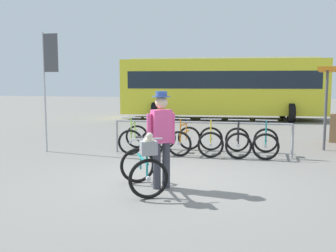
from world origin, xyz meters
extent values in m
plane|color=slate|center=(0.00, 0.00, 0.00)|extent=(80.00, 80.00, 0.00)
cylinder|color=#99999E|center=(-2.11, 2.74, 0.42)|extent=(0.06, 0.06, 0.85)
cylinder|color=#99999E|center=(2.44, 2.87, 0.42)|extent=(0.06, 0.06, 0.85)
cylinder|color=#99999E|center=(0.17, 2.81, 0.85)|extent=(4.55, 0.17, 0.05)
torus|color=black|center=(-1.77, 3.44, 0.33)|extent=(0.66, 0.17, 0.66)
cylinder|color=#B7B7BC|center=(-1.77, 3.44, 0.33)|extent=(0.09, 0.07, 0.08)
torus|color=black|center=(-1.62, 2.43, 0.33)|extent=(0.66, 0.17, 0.66)
cylinder|color=#B7B7BC|center=(-1.62, 2.43, 0.33)|extent=(0.09, 0.07, 0.08)
cube|color=#9ED14C|center=(-1.69, 2.93, 0.56)|extent=(0.17, 0.91, 0.04)
cube|color=#9ED14C|center=(-1.68, 2.89, 0.78)|extent=(0.13, 0.61, 0.04)
cylinder|color=#9ED14C|center=(-1.72, 3.12, 0.60)|extent=(0.03, 0.03, 0.55)
cube|color=black|center=(-1.72, 3.12, 0.88)|extent=(0.15, 0.26, 0.06)
cylinder|color=#9ED14C|center=(-1.63, 2.55, 0.65)|extent=(0.03, 0.03, 0.63)
cylinder|color=#B7B7BC|center=(-1.63, 2.55, 0.96)|extent=(0.52, 0.10, 0.03)
torus|color=black|center=(-0.95, 3.46, 0.33)|extent=(0.66, 0.14, 0.66)
cylinder|color=#B7B7BC|center=(-0.95, 3.46, 0.33)|extent=(0.08, 0.07, 0.08)
torus|color=black|center=(-1.03, 2.45, 0.33)|extent=(0.66, 0.14, 0.66)
cylinder|color=#B7B7BC|center=(-1.03, 2.45, 0.33)|extent=(0.08, 0.07, 0.08)
cube|color=silver|center=(-0.99, 2.95, 0.56)|extent=(0.11, 0.92, 0.04)
cube|color=silver|center=(-0.99, 2.90, 0.78)|extent=(0.08, 0.61, 0.04)
cylinder|color=silver|center=(-0.98, 3.14, 0.60)|extent=(0.03, 0.03, 0.55)
cube|color=black|center=(-0.98, 3.14, 0.88)|extent=(0.14, 0.25, 0.06)
cylinder|color=silver|center=(-1.02, 2.57, 0.65)|extent=(0.03, 0.03, 0.63)
cylinder|color=#B7B7BC|center=(-1.02, 2.57, 0.96)|extent=(0.52, 0.07, 0.03)
torus|color=black|center=(-0.25, 3.48, 0.33)|extent=(0.67, 0.15, 0.66)
cylinder|color=#B7B7BC|center=(-0.25, 3.48, 0.33)|extent=(0.08, 0.07, 0.08)
torus|color=black|center=(-0.33, 2.46, 0.33)|extent=(0.67, 0.15, 0.66)
cylinder|color=#B7B7BC|center=(-0.33, 2.46, 0.33)|extent=(0.08, 0.07, 0.08)
cube|color=orange|center=(-0.29, 2.97, 0.56)|extent=(0.11, 0.92, 0.04)
cube|color=orange|center=(-0.30, 2.92, 0.78)|extent=(0.08, 0.61, 0.04)
cylinder|color=orange|center=(-0.28, 3.16, 0.60)|extent=(0.03, 0.03, 0.55)
cube|color=black|center=(-0.28, 3.16, 0.88)|extent=(0.14, 0.25, 0.06)
cylinder|color=orange|center=(-0.32, 2.59, 0.65)|extent=(0.03, 0.03, 0.63)
cylinder|color=#B7B7BC|center=(-0.32, 2.59, 0.96)|extent=(0.52, 0.07, 0.03)
torus|color=black|center=(0.35, 3.50, 0.33)|extent=(0.67, 0.16, 0.66)
cylinder|color=#B7B7BC|center=(0.35, 3.50, 0.33)|extent=(0.09, 0.07, 0.08)
torus|color=black|center=(0.47, 2.49, 0.33)|extent=(0.67, 0.16, 0.66)
cylinder|color=#B7B7BC|center=(0.47, 2.49, 0.33)|extent=(0.09, 0.07, 0.08)
cube|color=yellow|center=(0.41, 2.99, 0.56)|extent=(0.14, 0.92, 0.04)
cube|color=yellow|center=(0.41, 2.94, 0.78)|extent=(0.11, 0.61, 0.04)
cylinder|color=yellow|center=(0.39, 3.17, 0.60)|extent=(0.03, 0.03, 0.55)
cube|color=black|center=(0.39, 3.17, 0.88)|extent=(0.15, 0.25, 0.06)
cylinder|color=yellow|center=(0.45, 2.61, 0.65)|extent=(0.03, 0.03, 0.63)
cylinder|color=#B7B7BC|center=(0.45, 2.61, 0.96)|extent=(0.52, 0.09, 0.03)
torus|color=black|center=(1.07, 3.52, 0.33)|extent=(0.66, 0.13, 0.66)
cylinder|color=#B7B7BC|center=(1.07, 3.52, 0.33)|extent=(0.08, 0.07, 0.08)
torus|color=black|center=(1.15, 2.50, 0.33)|extent=(0.66, 0.13, 0.66)
cylinder|color=#B7B7BC|center=(1.15, 2.50, 0.33)|extent=(0.08, 0.07, 0.08)
cube|color=black|center=(1.11, 3.01, 0.56)|extent=(0.11, 0.92, 0.04)
cube|color=black|center=(1.11, 2.96, 0.78)|extent=(0.09, 0.61, 0.04)
cylinder|color=black|center=(1.09, 3.19, 0.60)|extent=(0.03, 0.03, 0.55)
cube|color=black|center=(1.09, 3.19, 0.88)|extent=(0.14, 0.25, 0.06)
cylinder|color=black|center=(1.14, 2.62, 0.65)|extent=(0.03, 0.03, 0.63)
cylinder|color=#B7B7BC|center=(1.14, 2.62, 0.96)|extent=(0.52, 0.07, 0.03)
torus|color=black|center=(1.82, 3.54, 0.33)|extent=(0.66, 0.08, 0.66)
cylinder|color=#B7B7BC|center=(1.82, 3.54, 0.33)|extent=(0.08, 0.06, 0.08)
torus|color=black|center=(1.79, 2.52, 0.33)|extent=(0.66, 0.08, 0.66)
cylinder|color=#B7B7BC|center=(1.79, 2.52, 0.33)|extent=(0.08, 0.06, 0.08)
cube|color=teal|center=(1.81, 3.03, 0.56)|extent=(0.06, 0.92, 0.04)
cube|color=teal|center=(1.81, 2.98, 0.78)|extent=(0.05, 0.61, 0.04)
cylinder|color=teal|center=(1.81, 3.21, 0.60)|extent=(0.03, 0.03, 0.55)
cube|color=black|center=(1.81, 3.21, 0.88)|extent=(0.13, 0.24, 0.06)
cylinder|color=teal|center=(1.80, 2.64, 0.65)|extent=(0.03, 0.03, 0.63)
cylinder|color=#B7B7BC|center=(1.80, 2.64, 0.96)|extent=(0.52, 0.04, 0.03)
torus|color=black|center=(-0.58, -0.18, 0.33)|extent=(0.61, 0.36, 0.66)
cylinder|color=#B7B7BC|center=(-0.58, -0.18, 0.33)|extent=(0.10, 0.09, 0.08)
torus|color=black|center=(-0.10, -1.08, 0.33)|extent=(0.61, 0.36, 0.66)
cylinder|color=#B7B7BC|center=(-0.10, -1.08, 0.33)|extent=(0.10, 0.09, 0.08)
cube|color=teal|center=(-0.34, -0.63, 0.56)|extent=(0.46, 0.83, 0.04)
cube|color=teal|center=(-0.32, -0.68, 0.78)|extent=(0.32, 0.56, 0.04)
cylinder|color=teal|center=(-0.43, -0.47, 0.60)|extent=(0.03, 0.03, 0.55)
cube|color=black|center=(-0.43, -0.47, 0.88)|extent=(0.22, 0.27, 0.06)
cylinder|color=teal|center=(-0.16, -0.97, 0.65)|extent=(0.03, 0.03, 0.63)
cylinder|color=#B7B7BC|center=(-0.16, -0.97, 0.96)|extent=(0.47, 0.27, 0.03)
cube|color=gray|center=(-0.09, -1.10, 0.84)|extent=(0.32, 0.30, 0.22)
ellipsoid|color=beige|center=(-0.09, -1.10, 0.94)|extent=(0.23, 0.23, 0.16)
sphere|color=beige|center=(-0.06, -1.17, 1.04)|extent=(0.11, 0.11, 0.11)
cylinder|color=#383842|center=(-0.13, -0.48, 0.41)|extent=(0.14, 0.14, 0.82)
cylinder|color=#383842|center=(0.02, -0.37, 0.41)|extent=(0.14, 0.14, 0.82)
cube|color=#E54C8C|center=(-0.06, -0.42, 1.11)|extent=(0.39, 0.36, 0.58)
cylinder|color=#E54C8C|center=(-0.24, -0.54, 1.06)|extent=(0.09, 0.09, 0.55)
cylinder|color=#E54C8C|center=(0.11, -0.28, 1.06)|extent=(0.09, 0.09, 0.55)
sphere|color=beige|center=(-0.06, -0.42, 1.53)|extent=(0.22, 0.22, 0.22)
cylinder|color=#334C8C|center=(-0.06, -0.42, 1.63)|extent=(0.32, 0.32, 0.02)
cylinder|color=#334C8C|center=(-0.06, -0.42, 1.68)|extent=(0.20, 0.20, 0.09)
cube|color=yellow|center=(-0.21, 12.66, 1.65)|extent=(10.20, 3.48, 2.70)
cube|color=#19232D|center=(-0.21, 12.66, 2.00)|extent=(9.41, 3.42, 0.84)
cube|color=silver|center=(-0.21, 12.66, 3.04)|extent=(9.18, 3.14, 0.08)
cylinder|color=black|center=(-3.32, 11.09, 0.45)|extent=(0.34, 0.92, 0.90)
cylinder|color=black|center=(-3.57, 13.58, 0.45)|extent=(0.34, 0.92, 0.90)
cylinder|color=black|center=(3.15, 11.74, 0.45)|extent=(0.34, 0.92, 0.90)
cylinder|color=black|center=(2.90, 14.22, 0.45)|extent=(0.34, 0.92, 0.90)
cylinder|color=#4C4C51|center=(3.71, 6.06, 1.10)|extent=(0.07, 0.07, 2.20)
cylinder|color=#4C4C51|center=(3.41, 4.29, 1.10)|extent=(0.07, 0.07, 2.20)
cylinder|color=#B2B2B7|center=(-3.98, 2.33, 1.60)|extent=(0.05, 0.05, 3.20)
cube|color=#4C4C51|center=(-3.76, 2.33, 2.65)|extent=(0.40, 0.03, 1.00)
camera|label=1|loc=(1.57, -6.79, 1.87)|focal=40.39mm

